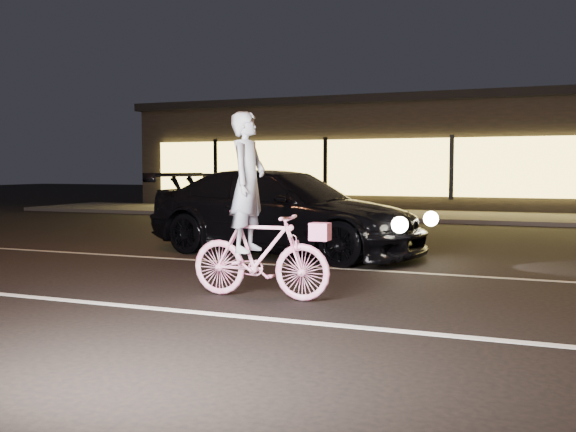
% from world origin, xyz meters
% --- Properties ---
extents(ground, '(90.00, 90.00, 0.00)m').
position_xyz_m(ground, '(0.00, 0.00, 0.00)').
color(ground, black).
rests_on(ground, ground).
extents(lane_stripe_near, '(60.00, 0.12, 0.01)m').
position_xyz_m(lane_stripe_near, '(0.00, -1.50, 0.00)').
color(lane_stripe_near, silver).
rests_on(lane_stripe_near, ground).
extents(lane_stripe_far, '(60.00, 0.10, 0.01)m').
position_xyz_m(lane_stripe_far, '(0.00, 2.00, 0.00)').
color(lane_stripe_far, gray).
rests_on(lane_stripe_far, ground).
extents(sidewalk, '(30.00, 4.00, 0.12)m').
position_xyz_m(sidewalk, '(0.00, 13.00, 0.06)').
color(sidewalk, '#383533').
rests_on(sidewalk, ground).
extents(storefront, '(25.40, 8.42, 4.20)m').
position_xyz_m(storefront, '(0.00, 18.97, 2.15)').
color(storefront, black).
rests_on(storefront, ground).
extents(cyclist, '(1.77, 0.61, 2.23)m').
position_xyz_m(cyclist, '(-0.36, -0.54, 0.79)').
color(cyclist, '#FF3189').
rests_on(cyclist, ground).
extents(sedan, '(5.58, 3.06, 1.53)m').
position_xyz_m(sedan, '(-1.54, 3.31, 0.77)').
color(sedan, black).
rests_on(sedan, ground).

